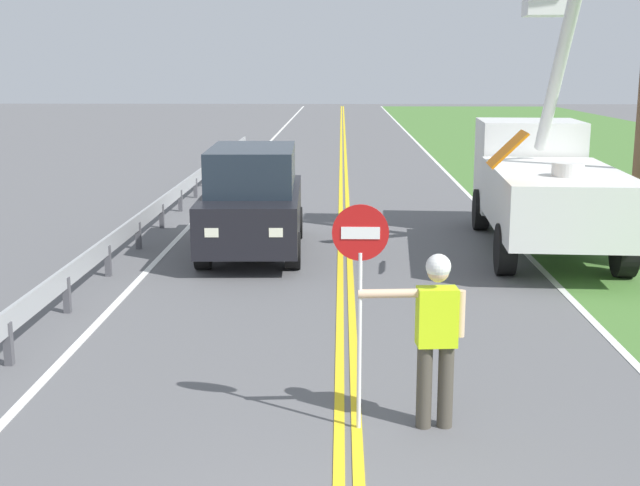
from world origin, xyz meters
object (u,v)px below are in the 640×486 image
(utility_bucket_truck, at_px, (542,178))
(oncoming_suv_nearest, at_px, (253,200))
(flagger_worker, at_px, (435,330))
(stop_sign_paddle, at_px, (360,267))

(utility_bucket_truck, distance_m, oncoming_suv_nearest, 5.91)
(utility_bucket_truck, relative_size, oncoming_suv_nearest, 1.49)
(utility_bucket_truck, bearing_deg, flagger_worker, -109.14)
(stop_sign_paddle, bearing_deg, oncoming_suv_nearest, 103.02)
(flagger_worker, bearing_deg, stop_sign_paddle, -175.35)
(flagger_worker, relative_size, utility_bucket_truck, 0.26)
(stop_sign_paddle, xyz_separation_m, oncoming_suv_nearest, (-1.94, 8.37, -0.65))
(flagger_worker, height_order, utility_bucket_truck, utility_bucket_truck)
(flagger_worker, height_order, stop_sign_paddle, stop_sign_paddle)
(flagger_worker, relative_size, stop_sign_paddle, 0.78)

